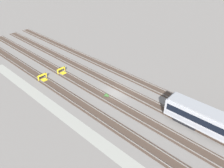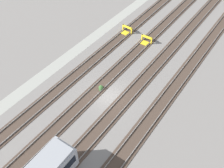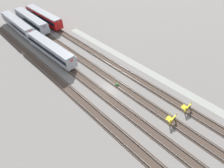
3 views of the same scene
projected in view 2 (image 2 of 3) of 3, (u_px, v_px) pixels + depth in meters
The scene contains 9 objects.
ground_plane at pixel (109, 96), 35.28m from camera, with size 400.00×400.00×0.00m, color gray.
service_walkway at pixel (54, 67), 39.48m from camera, with size 54.00×2.00×0.01m, color #9E9E93.
rail_track_nearest at pixel (73, 77), 37.88m from camera, with size 90.00×2.23×0.21m.
rail_track_near_inner at pixel (97, 89), 36.12m from camera, with size 90.00×2.24×0.21m.
rail_track_middle at pixel (122, 103), 34.37m from camera, with size 90.00×2.24×0.21m.
rail_track_far_inner at pixel (151, 118), 32.61m from camera, with size 90.00×2.23×0.21m.
bumper_stop_nearest_track at pixel (126, 30), 45.70m from camera, with size 1.38×2.01×1.22m.
bumper_stop_near_inner_track at pixel (146, 40), 43.59m from camera, with size 1.34×2.00×1.22m.
weed_clump at pixel (101, 88), 36.08m from camera, with size 0.92×0.70×0.64m.
Camera 2 is at (19.23, 14.11, 26.05)m, focal length 42.00 mm.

